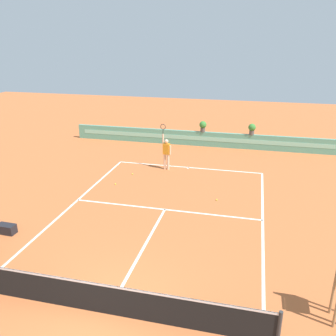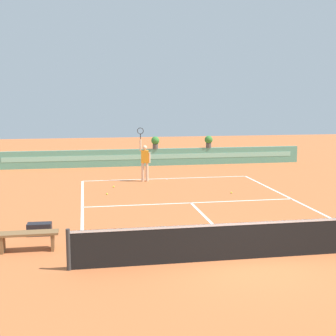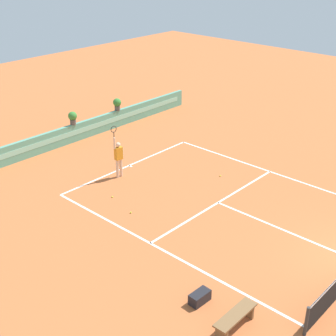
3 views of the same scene
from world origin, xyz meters
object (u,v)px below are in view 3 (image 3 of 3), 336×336
bench_courtside (235,318)px  potted_plant_centre (73,117)px  tennis_ball_by_sideline (131,212)px  potted_plant_right (117,104)px  tennis_ball_near_baseline (220,176)px  tennis_ball_mid_court (112,197)px  gear_bag (200,297)px  tennis_player (119,156)px

bench_courtside → potted_plant_centre: bearing=69.1°
tennis_ball_by_sideline → potted_plant_right: size_ratio=0.09×
tennis_ball_near_baseline → tennis_ball_mid_court: same height
gear_bag → tennis_ball_near_baseline: gear_bag is taller
bench_courtside → tennis_player: (4.36, 9.71, 0.67)m
gear_bag → tennis_player: tennis_player is taller
bench_courtside → potted_plant_centre: size_ratio=2.21×
tennis_ball_by_sideline → tennis_ball_near_baseline: bearing=-7.2°
gear_bag → tennis_ball_by_sideline: size_ratio=10.29×
tennis_ball_mid_court → tennis_ball_by_sideline: size_ratio=1.00×
tennis_ball_by_sideline → bench_courtside: bearing=-109.3°
bench_courtside → tennis_player: size_ratio=0.62×
bench_courtside → tennis_player: tennis_player is taller
tennis_ball_mid_court → tennis_ball_by_sideline: same height
bench_courtside → gear_bag: bearing=83.3°
tennis_player → tennis_ball_by_sideline: bearing=-124.6°
potted_plant_centre → tennis_player: bearing=-104.2°
tennis_ball_near_baseline → tennis_ball_mid_court: size_ratio=1.00×
gear_bag → tennis_ball_by_sideline: bearing=67.6°
bench_courtside → potted_plant_centre: potted_plant_centre is taller
gear_bag → potted_plant_centre: (5.48, 13.33, 1.23)m
potted_plant_right → tennis_player: bearing=-131.7°
tennis_ball_by_sideline → potted_plant_right: (6.46, 7.89, 1.38)m
bench_courtside → tennis_ball_mid_court: bearing=71.7°
tennis_ball_by_sideline → potted_plant_centre: bearing=67.7°
tennis_ball_near_baseline → tennis_ball_by_sideline: 5.22m
bench_courtside → tennis_ball_near_baseline: 9.82m
tennis_ball_by_sideline → potted_plant_centre: size_ratio=0.09×
potted_plant_centre → tennis_ball_near_baseline: bearing=-77.2°
tennis_ball_by_sideline → potted_plant_right: potted_plant_right is taller
tennis_player → potted_plant_right: bearing=48.3°
bench_courtside → potted_plant_centre: (5.64, 14.77, 1.04)m
gear_bag → potted_plant_right: potted_plant_right is taller
potted_plant_right → tennis_ball_near_baseline: bearing=-98.5°
tennis_ball_near_baseline → tennis_ball_mid_court: bearing=155.3°
tennis_ball_mid_court → potted_plant_centre: size_ratio=0.09×
bench_courtside → tennis_ball_mid_court: bench_courtside is taller
bench_courtside → potted_plant_centre: 15.84m
tennis_ball_near_baseline → tennis_ball_by_sideline: same height
potted_plant_centre → gear_bag: bearing=-112.3°
tennis_player → potted_plant_centre: bearing=75.8°
bench_courtside → tennis_ball_by_sideline: bearing=70.7°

